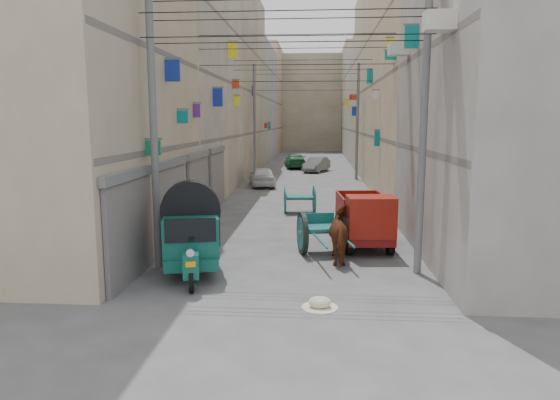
# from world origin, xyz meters

# --- Properties ---
(ground) EXTENTS (140.00, 140.00, 0.00)m
(ground) POSITION_xyz_m (0.00, 0.00, 0.00)
(ground) COLOR #48474A
(ground) RESTS_ON ground
(building_row_left) EXTENTS (8.00, 62.00, 14.00)m
(building_row_left) POSITION_xyz_m (-8.00, 34.13, 6.46)
(building_row_left) COLOR #B9A78C
(building_row_left) RESTS_ON ground
(building_row_right) EXTENTS (8.00, 62.00, 14.00)m
(building_row_right) POSITION_xyz_m (8.00, 34.13, 6.46)
(building_row_right) COLOR #A09A96
(building_row_right) RESTS_ON ground
(end_cap_building) EXTENTS (22.00, 10.00, 13.00)m
(end_cap_building) POSITION_xyz_m (0.00, 66.00, 6.50)
(end_cap_building) COLOR #B6A68F
(end_cap_building) RESTS_ON ground
(shutters_left) EXTENTS (0.18, 14.40, 2.88)m
(shutters_left) POSITION_xyz_m (-3.92, 10.38, 1.49)
(shutters_left) COLOR #515156
(shutters_left) RESTS_ON ground
(signboards) EXTENTS (8.22, 40.52, 5.67)m
(signboards) POSITION_xyz_m (-0.01, 21.66, 3.43)
(signboards) COLOR red
(signboards) RESTS_ON ground
(ac_units) EXTENTS (0.70, 6.55, 3.35)m
(ac_units) POSITION_xyz_m (3.65, 7.67, 7.43)
(ac_units) COLOR beige
(ac_units) RESTS_ON ground
(utility_poles) EXTENTS (7.40, 22.20, 8.00)m
(utility_poles) POSITION_xyz_m (0.00, 17.00, 4.00)
(utility_poles) COLOR slate
(utility_poles) RESTS_ON ground
(overhead_cables) EXTENTS (7.40, 22.52, 1.12)m
(overhead_cables) POSITION_xyz_m (0.00, 14.40, 6.77)
(overhead_cables) COLOR black
(overhead_cables) RESTS_ON ground
(auto_rickshaw) EXTENTS (1.99, 2.86, 1.94)m
(auto_rickshaw) POSITION_xyz_m (-2.47, 5.36, 1.14)
(auto_rickshaw) COLOR black
(auto_rickshaw) RESTS_ON ground
(tonga_cart) EXTENTS (1.70, 3.09, 1.32)m
(tonga_cart) POSITION_xyz_m (1.02, 7.85, 0.69)
(tonga_cart) COLOR black
(tonga_cart) RESTS_ON ground
(mini_truck) EXTENTS (1.72, 3.38, 1.84)m
(mini_truck) POSITION_xyz_m (2.42, 8.44, 0.88)
(mini_truck) COLOR black
(mini_truck) RESTS_ON ground
(second_cart) EXTENTS (1.51, 1.37, 1.22)m
(second_cart) POSITION_xyz_m (0.07, 14.79, 0.65)
(second_cart) COLOR #145A58
(second_cart) RESTS_ON ground
(feed_sack) EXTENTS (0.50, 0.40, 0.25)m
(feed_sack) POSITION_xyz_m (0.94, 3.22, 0.13)
(feed_sack) COLOR beige
(feed_sack) RESTS_ON ground
(horse) EXTENTS (1.04, 1.97, 1.60)m
(horse) POSITION_xyz_m (1.65, 7.00, 0.80)
(horse) COLOR brown
(horse) RESTS_ON ground
(distant_car_white) EXTENTS (2.13, 3.91, 1.26)m
(distant_car_white) POSITION_xyz_m (-2.61, 23.82, 0.63)
(distant_car_white) COLOR silver
(distant_car_white) RESTS_ON ground
(distant_car_grey) EXTENTS (2.36, 3.83, 1.19)m
(distant_car_grey) POSITION_xyz_m (0.79, 33.18, 0.60)
(distant_car_grey) COLOR #585D5A
(distant_car_grey) RESTS_ON ground
(distant_car_green) EXTENTS (2.25, 4.43, 1.23)m
(distant_car_green) POSITION_xyz_m (-1.09, 36.35, 0.62)
(distant_car_green) COLOR #205E37
(distant_car_green) RESTS_ON ground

